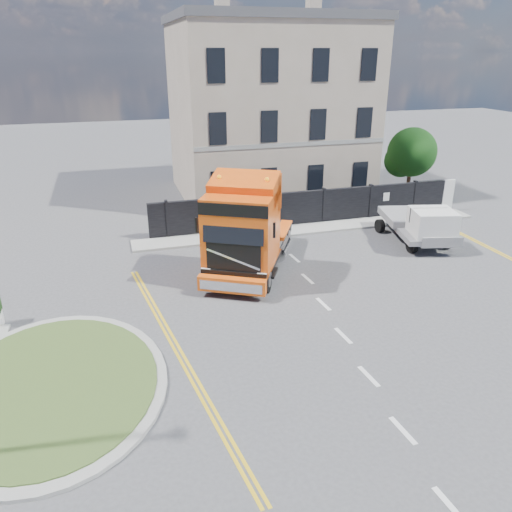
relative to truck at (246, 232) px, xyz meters
name	(u,v)px	position (x,y,z in m)	size (l,w,h in m)	color
ground	(249,310)	(-0.78, -3.30, -2.01)	(120.00, 120.00, 0.00)	#424244
traffic_island	(52,385)	(-7.78, -6.30, -1.93)	(6.80, 6.80, 0.17)	gray
hoarding_fence	(316,207)	(5.78, 5.70, -1.01)	(18.80, 0.25, 2.00)	black
georgian_building	(268,108)	(5.22, 13.20, 3.76)	(12.30, 10.30, 12.80)	#B3A18E
tree	(409,154)	(13.60, 8.80, 1.04)	(3.20, 3.20, 4.80)	#382619
pavement_far	(312,228)	(5.22, 4.80, -1.95)	(20.00, 1.60, 0.12)	gray
truck	(246,232)	(0.00, 0.00, 0.00)	(6.01, 7.90, 4.48)	black
flatbed_pickup	(424,225)	(9.62, 0.74, -0.87)	(3.17, 5.45, 2.11)	slate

